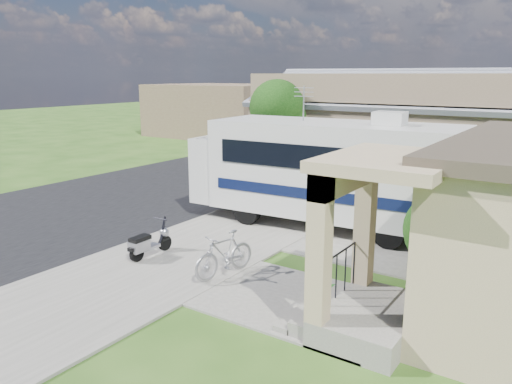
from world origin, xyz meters
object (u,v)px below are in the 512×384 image
Objects in this scene: shrub at (448,227)px; bicycle at (224,256)px; van at (330,137)px; scooter at (148,243)px; pickup_truck at (282,150)px; garden_hose at (335,294)px; motorhome at (324,169)px.

shrub is 1.41× the size of bicycle.
shrub is at bearing 44.34° from bicycle.
shrub reaches higher than van.
scooter is at bearing -77.43° from van.
scooter is at bearing 111.12° from pickup_truck.
shrub is 3.19m from garden_hose.
pickup_truck is at bearing 127.18° from bicycle.
garden_hose is (2.68, 0.44, -0.44)m from bicycle.
pickup_truck is at bearing 135.68° from shrub.
bicycle is 2.76m from garden_hose.
shrub reaches higher than garden_hose.
van is (-4.71, 20.57, 0.39)m from scooter.
motorhome reaches higher than garden_hose.
shrub is 15.49m from pickup_truck.
scooter is 14.48m from pickup_truck.
van is at bearing 111.22° from motorhome.
motorhome is 19.57× the size of garden_hose.
pickup_truck is at bearing 124.35° from motorhome.
garden_hose is at bearing -64.48° from motorhome.
van is at bearing -82.40° from pickup_truck.
van is at bearing 123.24° from shrub.
bicycle is 15.25m from pickup_truck.
pickup_truck is at bearing 125.33° from garden_hose.
shrub is 5.67× the size of garden_hose.
motorhome is 5.68m from garden_hose.
motorhome is at bearing 152.36° from shrub.
motorhome is 3.45× the size of shrub.
pickup_truck is 1.09× the size of van.
van is at bearing 102.96° from scooter.
van reaches higher than bicycle.
shrub is 7.49m from scooter.
van is at bearing 116.17° from garden_hose.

